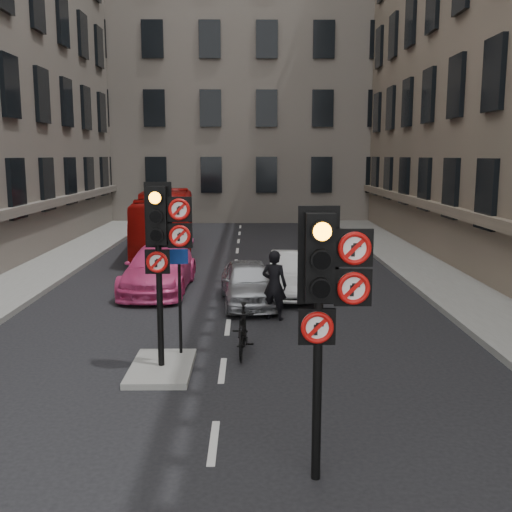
{
  "coord_description": "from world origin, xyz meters",
  "views": [
    {
      "loc": [
        0.53,
        -6.26,
        4.19
      ],
      "look_at": [
        0.64,
        3.17,
        2.6
      ],
      "focal_mm": 42.0,
      "sensor_mm": 36.0,
      "label": 1
    }
  ],
  "objects_px": {
    "signal_near": "(326,286)",
    "car_white": "(293,274)",
    "signal_far": "(162,235)",
    "bus_red": "(165,221)",
    "motorcycle": "(243,330)",
    "car_silver": "(248,283)",
    "car_pink": "(159,269)",
    "motorcyclist": "(274,285)",
    "info_sign": "(179,286)"
  },
  "relations": [
    {
      "from": "signal_far",
      "to": "car_white",
      "type": "distance_m",
      "value": 7.47
    },
    {
      "from": "motorcyclist",
      "to": "info_sign",
      "type": "xyz_separation_m",
      "value": [
        -2.07,
        -3.0,
        0.63
      ]
    },
    {
      "from": "motorcycle",
      "to": "bus_red",
      "type": "bearing_deg",
      "value": 107.39
    },
    {
      "from": "car_silver",
      "to": "motorcycle",
      "type": "distance_m",
      "value": 4.35
    },
    {
      "from": "signal_near",
      "to": "signal_far",
      "type": "height_order",
      "value": "signal_far"
    },
    {
      "from": "signal_far",
      "to": "car_silver",
      "type": "xyz_separation_m",
      "value": [
        1.62,
        5.36,
        -2.08
      ]
    },
    {
      "from": "car_pink",
      "to": "motorcyclist",
      "type": "bearing_deg",
      "value": -42.97
    },
    {
      "from": "signal_far",
      "to": "motorcycle",
      "type": "relative_size",
      "value": 2.03
    },
    {
      "from": "signal_far",
      "to": "car_pink",
      "type": "distance_m",
      "value": 7.52
    },
    {
      "from": "signal_far",
      "to": "motorcycle",
      "type": "xyz_separation_m",
      "value": [
        1.5,
        1.01,
        -2.17
      ]
    },
    {
      "from": "signal_near",
      "to": "signal_far",
      "type": "xyz_separation_m",
      "value": [
        -2.6,
        4.0,
        0.12
      ]
    },
    {
      "from": "info_sign",
      "to": "bus_red",
      "type": "bearing_deg",
      "value": 94.02
    },
    {
      "from": "car_pink",
      "to": "car_silver",
      "type": "bearing_deg",
      "value": -31.16
    },
    {
      "from": "car_pink",
      "to": "motorcyclist",
      "type": "xyz_separation_m",
      "value": [
        3.46,
        -3.41,
        0.21
      ]
    },
    {
      "from": "signal_far",
      "to": "bus_red",
      "type": "relative_size",
      "value": 0.38
    },
    {
      "from": "signal_far",
      "to": "motorcyclist",
      "type": "distance_m",
      "value": 4.74
    },
    {
      "from": "car_silver",
      "to": "motorcyclist",
      "type": "bearing_deg",
      "value": -72.57
    },
    {
      "from": "info_sign",
      "to": "motorcyclist",
      "type": "bearing_deg",
      "value": 50.39
    },
    {
      "from": "car_white",
      "to": "motorcyclist",
      "type": "bearing_deg",
      "value": -99.52
    },
    {
      "from": "car_silver",
      "to": "info_sign",
      "type": "distance_m",
      "value": 4.91
    },
    {
      "from": "motorcycle",
      "to": "info_sign",
      "type": "distance_m",
      "value": 1.66
    },
    {
      "from": "signal_near",
      "to": "car_pink",
      "type": "xyz_separation_m",
      "value": [
        -3.78,
        11.15,
        -1.89
      ]
    },
    {
      "from": "motorcyclist",
      "to": "info_sign",
      "type": "height_order",
      "value": "info_sign"
    },
    {
      "from": "signal_far",
      "to": "car_pink",
      "type": "relative_size",
      "value": 0.75
    },
    {
      "from": "signal_near",
      "to": "car_silver",
      "type": "distance_m",
      "value": 9.61
    },
    {
      "from": "bus_red",
      "to": "motorcycle",
      "type": "distance_m",
      "value": 14.47
    },
    {
      "from": "car_pink",
      "to": "motorcycle",
      "type": "distance_m",
      "value": 6.71
    },
    {
      "from": "signal_near",
      "to": "motorcycle",
      "type": "xyz_separation_m",
      "value": [
        -1.1,
        5.01,
        -2.05
      ]
    },
    {
      "from": "car_white",
      "to": "car_pink",
      "type": "xyz_separation_m",
      "value": [
        -4.14,
        0.62,
        0.05
      ]
    },
    {
      "from": "motorcycle",
      "to": "info_sign",
      "type": "bearing_deg",
      "value": -165.07
    },
    {
      "from": "signal_near",
      "to": "motorcyclist",
      "type": "distance_m",
      "value": 7.93
    },
    {
      "from": "car_silver",
      "to": "signal_near",
      "type": "bearing_deg",
      "value": -89.16
    },
    {
      "from": "car_white",
      "to": "motorcycle",
      "type": "relative_size",
      "value": 2.2
    },
    {
      "from": "car_pink",
      "to": "bus_red",
      "type": "xyz_separation_m",
      "value": [
        -0.87,
        7.86,
        0.63
      ]
    },
    {
      "from": "signal_near",
      "to": "car_white",
      "type": "height_order",
      "value": "signal_near"
    },
    {
      "from": "signal_near",
      "to": "car_white",
      "type": "relative_size",
      "value": 0.92
    },
    {
      "from": "signal_far",
      "to": "car_silver",
      "type": "height_order",
      "value": "signal_far"
    },
    {
      "from": "signal_far",
      "to": "motorcycle",
      "type": "height_order",
      "value": "signal_far"
    },
    {
      "from": "car_silver",
      "to": "motorcyclist",
      "type": "height_order",
      "value": "motorcyclist"
    },
    {
      "from": "car_white",
      "to": "bus_red",
      "type": "distance_m",
      "value": 9.87
    },
    {
      "from": "car_white",
      "to": "car_pink",
      "type": "bearing_deg",
      "value": 175.62
    },
    {
      "from": "car_silver",
      "to": "car_pink",
      "type": "distance_m",
      "value": 3.32
    },
    {
      "from": "motorcycle",
      "to": "motorcyclist",
      "type": "relative_size",
      "value": 0.97
    },
    {
      "from": "car_white",
      "to": "bus_red",
      "type": "xyz_separation_m",
      "value": [
        -5.01,
        8.48,
        0.69
      ]
    },
    {
      "from": "signal_near",
      "to": "motorcycle",
      "type": "relative_size",
      "value": 2.03
    },
    {
      "from": "signal_far",
      "to": "info_sign",
      "type": "relative_size",
      "value": 1.63
    },
    {
      "from": "signal_near",
      "to": "motorcyclist",
      "type": "bearing_deg",
      "value": 92.31
    },
    {
      "from": "car_white",
      "to": "info_sign",
      "type": "distance_m",
      "value": 6.48
    },
    {
      "from": "car_pink",
      "to": "bus_red",
      "type": "distance_m",
      "value": 7.94
    },
    {
      "from": "signal_near",
      "to": "car_pink",
      "type": "distance_m",
      "value": 11.93
    }
  ]
}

